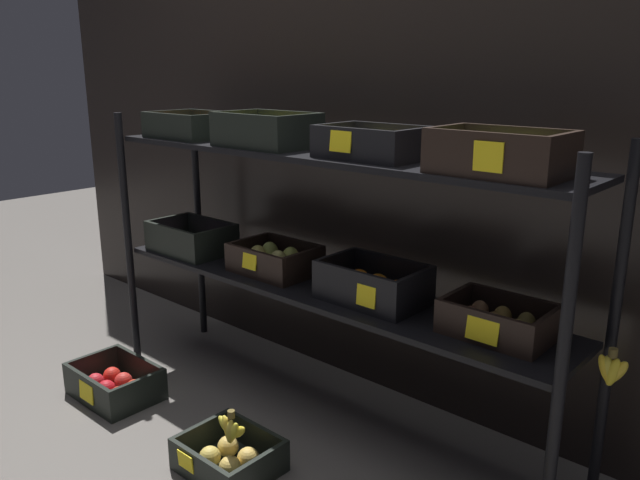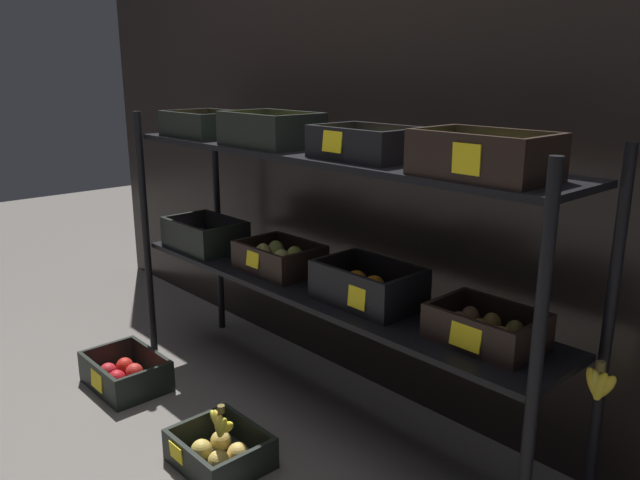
# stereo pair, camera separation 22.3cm
# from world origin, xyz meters

# --- Properties ---
(ground_plane) EXTENTS (10.00, 10.00, 0.00)m
(ground_plane) POSITION_xyz_m (0.00, 0.00, 0.00)
(ground_plane) COLOR #605B56
(storefront_wall) EXTENTS (4.29, 0.12, 1.97)m
(storefront_wall) POSITION_xyz_m (0.00, 0.39, 0.98)
(storefront_wall) COLOR black
(storefront_wall) RESTS_ON ground_plane
(display_rack) EXTENTS (2.00, 0.41, 1.12)m
(display_rack) POSITION_xyz_m (0.00, -0.01, 0.76)
(display_rack) COLOR black
(display_rack) RESTS_ON ground_plane
(crate_ground_apple_red) EXTENTS (0.35, 0.26, 0.13)m
(crate_ground_apple_red) POSITION_xyz_m (-0.70, -0.45, 0.05)
(crate_ground_apple_red) COLOR black
(crate_ground_apple_red) RESTS_ON ground_plane
(crate_ground_apple_gold) EXTENTS (0.30, 0.26, 0.11)m
(crate_ground_apple_gold) POSITION_xyz_m (0.01, -0.46, 0.04)
(crate_ground_apple_gold) COLOR black
(crate_ground_apple_gold) RESTS_ON ground_plane
(banana_bunch_loose) EXTENTS (0.14, 0.04, 0.11)m
(banana_bunch_loose) POSITION_xyz_m (0.04, -0.47, 0.16)
(banana_bunch_loose) COLOR brown
(banana_bunch_loose) RESTS_ON crate_ground_apple_gold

